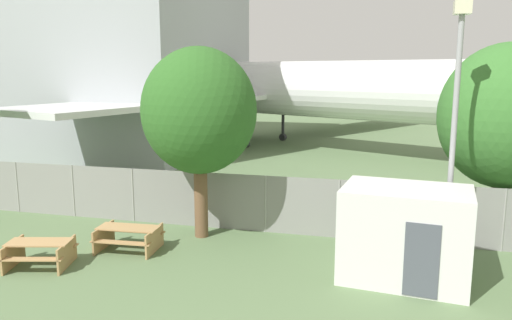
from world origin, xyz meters
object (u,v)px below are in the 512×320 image
Objects in this scene: picnic_bench_near_cabin at (129,235)px; tree_left_of_cabin at (507,117)px; portable_cabin at (405,234)px; picnic_bench_open_grass at (40,251)px; airplane at (281,89)px; tree_near_hangar at (199,112)px.

tree_left_of_cabin is at bearing 19.42° from picnic_bench_near_cabin.
portable_cabin is 10.33m from picnic_bench_open_grass.
airplane reaches higher than tree_left_of_cabin.
picnic_bench_near_cabin is at bearing 45.55° from picnic_bench_open_grass.
portable_cabin is at bearing 9.74° from picnic_bench_open_grass.
tree_left_of_cabin is (13.30, 5.91, 3.65)m from picnic_bench_open_grass.
picnic_bench_open_grass is (-10.15, -1.74, -0.80)m from portable_cabin.
portable_cabin reaches higher than picnic_bench_near_cabin.
airplane reaches higher than picnic_bench_open_grass.
airplane is 24.62m from portable_cabin.
tree_left_of_cabin is (3.15, 4.16, 2.86)m from portable_cabin.
tree_left_of_cabin reaches higher than portable_cabin.
picnic_bench_open_grass is (-1.83, -1.86, -0.00)m from picnic_bench_near_cabin.
picnic_bench_near_cabin and picnic_bench_open_grass have the same top height.
picnic_bench_open_grass is 0.32× the size of tree_near_hangar.
tree_left_of_cabin reaches higher than tree_near_hangar.
picnic_bench_open_grass is (-2.00, -24.78, -3.76)m from airplane.
tree_near_hangar is 0.98× the size of tree_left_of_cabin.
tree_left_of_cabin is (11.30, -18.88, -0.11)m from airplane.
picnic_bench_near_cabin is 4.56m from tree_near_hangar.
airplane is 25.15m from picnic_bench_open_grass.
airplane reaches higher than tree_near_hangar.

